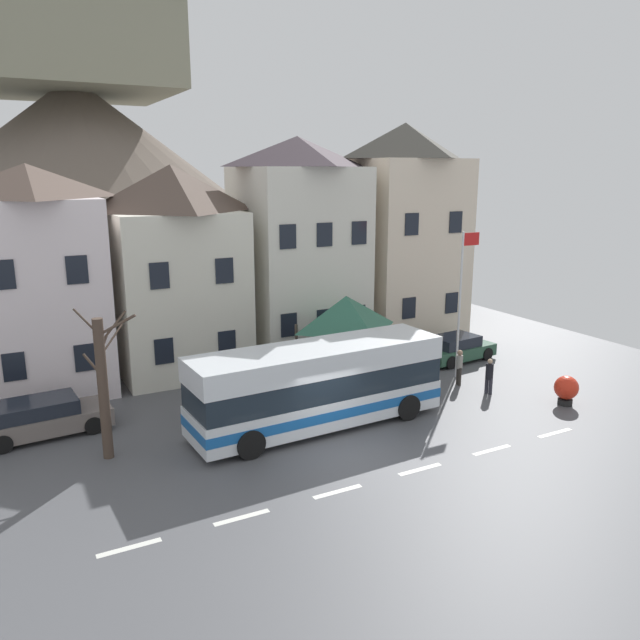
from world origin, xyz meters
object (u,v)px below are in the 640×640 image
(townhouse_03, at_px, (298,248))
(parked_car_01, at_px, (456,348))
(transit_bus, at_px, (318,386))
(flagpole, at_px, (462,294))
(harbour_buoy, at_px, (566,389))
(bare_tree_01, at_px, (103,386))
(hilltop_castle, at_px, (80,180))
(townhouse_02, at_px, (175,270))
(townhouse_04, at_px, (402,234))
(pedestrian_00, at_px, (489,375))
(pedestrian_01, at_px, (459,366))
(parked_car_02, at_px, (42,418))
(bus_shelter, at_px, (346,313))
(townhouse_01, at_px, (37,279))
(public_bench, at_px, (367,351))

(townhouse_03, distance_m, parked_car_01, 9.35)
(transit_bus, height_order, flagpole, flagpole)
(harbour_buoy, bearing_deg, parked_car_01, 89.56)
(bare_tree_01, bearing_deg, parked_car_01, 10.22)
(hilltop_castle, relative_size, transit_bus, 4.39)
(townhouse_02, relative_size, townhouse_04, 0.81)
(townhouse_02, relative_size, parked_car_01, 2.37)
(transit_bus, distance_m, pedestrian_00, 8.01)
(pedestrian_01, bearing_deg, harbour_buoy, -60.35)
(townhouse_03, distance_m, flagpole, 8.63)
(parked_car_01, distance_m, parked_car_02, 18.92)
(transit_bus, distance_m, parked_car_02, 9.89)
(townhouse_03, xyz_separation_m, bus_shelter, (-0.16, -5.11, -2.31))
(parked_car_02, relative_size, pedestrian_01, 2.88)
(parked_car_01, bearing_deg, hilltop_castle, 108.37)
(townhouse_02, distance_m, bare_tree_01, 9.70)
(townhouse_03, bearing_deg, townhouse_02, -179.73)
(parked_car_01, bearing_deg, pedestrian_01, -133.91)
(townhouse_04, height_order, pedestrian_00, townhouse_04)
(transit_bus, xyz_separation_m, parked_car_02, (-9.04, 3.90, -0.89))
(transit_bus, relative_size, parked_car_01, 2.42)
(hilltop_castle, bearing_deg, bare_tree_01, -96.90)
(bus_shelter, distance_m, flagpole, 5.24)
(townhouse_03, xyz_separation_m, pedestrian_01, (3.91, -8.04, -4.54))
(flagpole, bearing_deg, bus_shelter, 157.16)
(townhouse_02, height_order, parked_car_02, townhouse_02)
(townhouse_01, xyz_separation_m, parked_car_01, (18.32, -5.33, -4.12))
(parked_car_02, height_order, pedestrian_01, pedestrian_01)
(townhouse_01, height_order, hilltop_castle, hilltop_castle)
(transit_bus, height_order, pedestrian_00, transit_bus)
(transit_bus, distance_m, public_bench, 8.57)
(bus_shelter, bearing_deg, parked_car_02, -179.20)
(townhouse_01, xyz_separation_m, harbour_buoy, (18.26, -12.14, -4.07))
(parked_car_02, bearing_deg, bare_tree_01, -63.85)
(townhouse_01, height_order, parked_car_02, townhouse_01)
(pedestrian_00, bearing_deg, townhouse_04, 77.81)
(townhouse_03, height_order, hilltop_castle, hilltop_castle)
(hilltop_castle, height_order, parked_car_02, hilltop_castle)
(townhouse_01, bearing_deg, townhouse_02, -2.28)
(hilltop_castle, height_order, parked_car_01, hilltop_castle)
(townhouse_01, distance_m, bus_shelter, 13.20)
(parked_car_01, relative_size, parked_car_02, 0.87)
(townhouse_04, bearing_deg, harbour_buoy, -90.91)
(townhouse_02, distance_m, flagpole, 13.05)
(harbour_buoy, bearing_deg, townhouse_03, 117.18)
(harbour_buoy, height_order, bare_tree_01, bare_tree_01)
(hilltop_castle, xyz_separation_m, bare_tree_01, (-3.92, -32.38, -6.05))
(townhouse_02, height_order, parked_car_01, townhouse_02)
(public_bench, height_order, harbour_buoy, harbour_buoy)
(townhouse_01, relative_size, pedestrian_01, 5.97)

